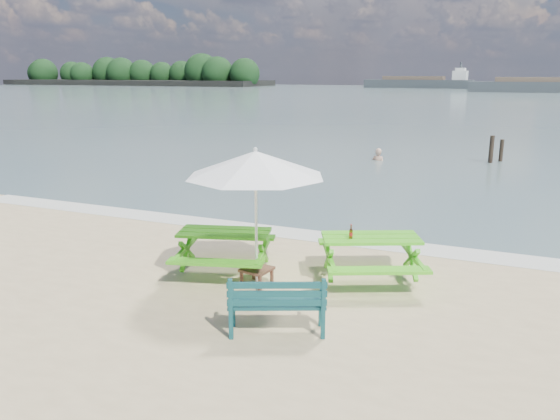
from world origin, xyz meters
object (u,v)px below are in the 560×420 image
at_px(patio_umbrella, 256,164).
at_px(beer_bottle, 351,234).
at_px(picnic_table_right, 370,259).
at_px(park_bench, 277,315).
at_px(picnic_table_left, 225,252).
at_px(swimmer, 378,167).
at_px(side_table, 257,276).

xyz_separation_m(patio_umbrella, beer_bottle, (1.54, 0.81, -1.32)).
relative_size(patio_umbrella, beer_bottle, 10.98).
relative_size(picnic_table_right, park_bench, 1.68).
height_order(picnic_table_left, swimmer, picnic_table_left).
xyz_separation_m(picnic_table_right, beer_bottle, (-0.32, -0.27, 0.53)).
distance_m(picnic_table_left, park_bench, 2.79).
distance_m(picnic_table_left, side_table, 0.97).
bearing_deg(side_table, park_bench, -55.55).
bearing_deg(picnic_table_left, beer_bottle, 10.29).
xyz_separation_m(picnic_table_right, patio_umbrella, (-1.86, -1.08, 1.86)).
bearing_deg(beer_bottle, picnic_table_left, -169.71).
height_order(picnic_table_left, park_bench, park_bench).
xyz_separation_m(picnic_table_left, picnic_table_right, (2.72, 0.71, 0.01)).
bearing_deg(side_table, patio_umbrella, 0.00).
height_order(picnic_table_left, picnic_table_right, picnic_table_right).
bearing_deg(swimmer, picnic_table_left, -88.18).
xyz_separation_m(picnic_table_left, beer_bottle, (2.41, 0.44, 0.54)).
bearing_deg(swimmer, patio_umbrella, -85.05).
relative_size(picnic_table_left, swimmer, 1.39).
bearing_deg(side_table, swimmer, 94.95).
bearing_deg(beer_bottle, picnic_table_right, 40.35).
bearing_deg(picnic_table_right, park_bench, -105.84).
height_order(picnic_table_right, beer_bottle, beer_bottle).
xyz_separation_m(side_table, beer_bottle, (1.54, 0.81, 0.77)).
distance_m(park_bench, swimmer, 17.37).
bearing_deg(picnic_table_left, swimmer, 91.82).
distance_m(picnic_table_right, side_table, 2.16).
distance_m(picnic_table_right, swimmer, 14.88).
relative_size(picnic_table_right, swimmer, 1.50).
bearing_deg(park_bench, picnic_table_left, 134.85).
relative_size(picnic_table_left, beer_bottle, 9.01).
bearing_deg(park_bench, beer_bottle, 79.56).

